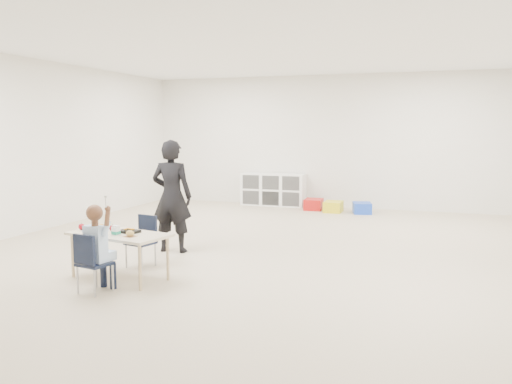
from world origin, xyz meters
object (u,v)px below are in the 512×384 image
(table, at_px, (120,255))
(chair_near, at_px, (95,263))
(child, at_px, (94,245))
(cubby_shelf, at_px, (273,190))
(adult, at_px, (172,196))

(table, height_order, chair_near, chair_near)
(child, distance_m, cubby_shelf, 6.61)
(table, height_order, child, child)
(table, relative_size, adult, 0.80)
(table, relative_size, cubby_shelf, 0.88)
(table, relative_size, child, 1.25)
(chair_near, height_order, cubby_shelf, cubby_shelf)
(child, bearing_deg, cubby_shelf, 102.64)
(table, height_order, adult, adult)
(cubby_shelf, xyz_separation_m, adult, (0.02, -4.69, 0.42))
(table, height_order, cubby_shelf, cubby_shelf)
(adult, bearing_deg, chair_near, 88.29)
(table, xyz_separation_m, cubby_shelf, (-0.09, 6.08, 0.08))
(table, xyz_separation_m, child, (0.05, -0.52, 0.23))
(child, distance_m, adult, 1.94)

